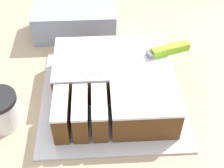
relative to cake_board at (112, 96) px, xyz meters
The scene contains 6 objects.
countertop 0.47m from the cake_board, 54.56° to the left, with size 1.40×1.10×0.92m.
cake_board is the anchor object (origin of this frame).
cake 0.05m from the cake_board, 45.71° to the left, with size 0.30×0.31×0.09m.
knife 0.17m from the cake_board, 24.28° to the left, with size 0.29×0.11×0.02m.
coffee_cup 0.29m from the cake_board, 165.58° to the right, with size 0.10×0.10×0.09m.
storage_box 0.33m from the cake_board, 108.72° to the left, with size 0.27×0.15×0.10m.
Camera 1 is at (-0.07, -0.64, 1.54)m, focal length 50.00 mm.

